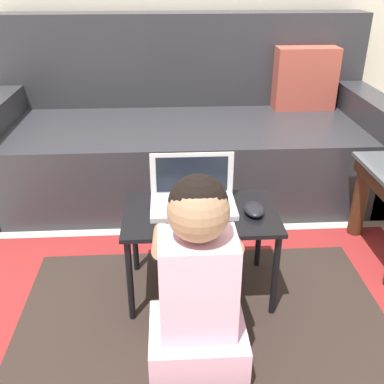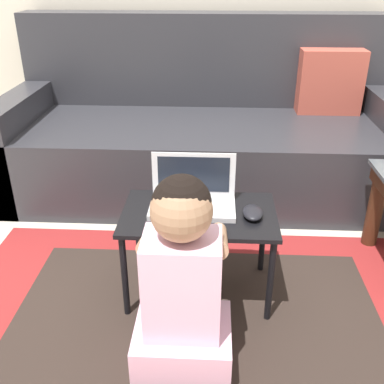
# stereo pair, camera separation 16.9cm
# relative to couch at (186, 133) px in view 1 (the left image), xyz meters

# --- Properties ---
(ground_plane) EXTENTS (16.00, 16.00, 0.00)m
(ground_plane) POSITION_rel_couch_xyz_m (-0.05, -1.01, -0.31)
(ground_plane) COLOR beige
(area_rug) EXTENTS (1.91, 1.25, 0.01)m
(area_rug) POSITION_rel_couch_xyz_m (0.00, -1.24, -0.31)
(area_rug) COLOR maroon
(area_rug) RESTS_ON ground_plane
(couch) EXTENTS (2.21, 0.95, 0.95)m
(couch) POSITION_rel_couch_xyz_m (0.00, 0.00, 0.00)
(couch) COLOR #2D2D33
(couch) RESTS_ON ground_plane
(laptop_desk) EXTENTS (0.58, 0.35, 0.37)m
(laptop_desk) POSITION_rel_couch_xyz_m (0.00, -1.05, 0.01)
(laptop_desk) COLOR black
(laptop_desk) RESTS_ON ground_plane
(laptop) EXTENTS (0.32, 0.18, 0.19)m
(laptop) POSITION_rel_couch_xyz_m (-0.02, -1.01, 0.09)
(laptop) COLOR silver
(laptop) RESTS_ON laptop_desk
(computer_mouse) EXTENTS (0.07, 0.12, 0.03)m
(computer_mouse) POSITION_rel_couch_xyz_m (0.20, -1.07, 0.07)
(computer_mouse) COLOR black
(computer_mouse) RESTS_ON laptop_desk
(person_seated) EXTENTS (0.31, 0.39, 0.69)m
(person_seated) POSITION_rel_couch_xyz_m (-0.03, -1.42, 0.01)
(person_seated) COLOR #E5B2CC
(person_seated) RESTS_ON ground_plane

